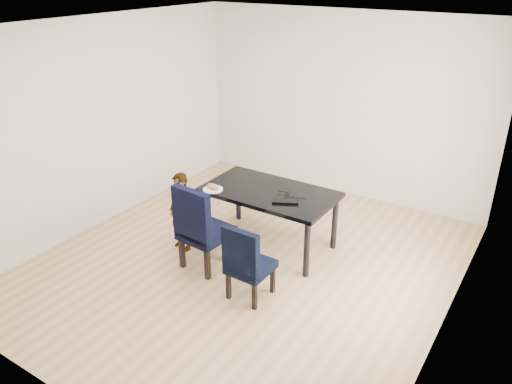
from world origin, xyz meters
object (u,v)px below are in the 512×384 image
Objects in this scene: dining_table at (269,218)px; chair_right at (251,260)px; plate at (213,189)px; laptop at (285,200)px; child at (181,212)px; chair_left at (206,226)px.

chair_right is (0.39, -1.01, 0.06)m from dining_table.
dining_table is at bearing 112.38° from chair_right.
dining_table is 0.79m from plate.
dining_table is 5.20× the size of laptop.
laptop is at bearing 13.85° from plate.
child is 3.26× the size of laptop.
laptop is (0.66, 0.66, 0.24)m from chair_left.
chair_right is (0.76, -0.22, -0.09)m from chair_left.
laptop is at bearing 97.28° from chair_right.
chair_left is 1.21× the size of chair_right.
chair_right is at bearing 68.79° from laptop.
child is at bearing -142.94° from dining_table.
chair_right reaches higher than dining_table.
child is (-0.50, 0.14, -0.03)m from chair_left.
chair_left reaches higher than laptop.
chair_right is at bearing -5.84° from child.
dining_table is 1.60× the size of child.
chair_left is at bearing 165.11° from chair_right.
child is at bearing 165.13° from chair_right.
child is at bearing 168.91° from chair_left.
laptop is (-0.09, 0.88, 0.33)m from chair_right.
plate is (-0.98, 0.66, 0.32)m from chair_right.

